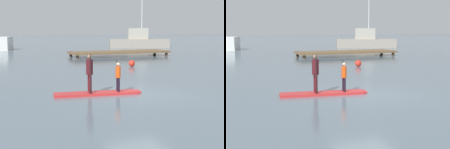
# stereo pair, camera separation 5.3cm
# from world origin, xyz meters

# --- Properties ---
(ground_plane) EXTENTS (240.00, 240.00, 0.00)m
(ground_plane) POSITION_xyz_m (0.00, 0.00, 0.00)
(ground_plane) COLOR slate
(paddleboard_near) EXTENTS (3.59, 1.19, 0.10)m
(paddleboard_near) POSITION_xyz_m (-1.65, 0.54, 0.05)
(paddleboard_near) COLOR red
(paddleboard_near) RESTS_ON ground
(paddler_adult) EXTENTS (0.31, 0.49, 1.58)m
(paddler_adult) POSITION_xyz_m (-1.98, 0.59, 0.98)
(paddler_adult) COLOR #4C1419
(paddler_adult) RESTS_ON paddleboard_near
(paddler_child_solo) EXTENTS (0.24, 0.41, 1.26)m
(paddler_child_solo) POSITION_xyz_m (-0.81, 0.42, 0.77)
(paddler_child_solo) COLOR black
(paddler_child_solo) RESTS_ON paddleboard_near
(fishing_boat_green_midground) EXTENTS (8.57, 4.83, 8.04)m
(fishing_boat_green_midground) POSITION_xyz_m (14.81, 29.51, 0.91)
(fishing_boat_green_midground) COLOR #9E9384
(fishing_boat_green_midground) RESTS_ON ground
(floating_dock) EXTENTS (9.67, 2.92, 0.50)m
(floating_dock) POSITION_xyz_m (6.45, 17.03, 0.41)
(floating_dock) COLOR brown
(floating_dock) RESTS_ON ground
(mooring_buoy_mid) EXTENTS (0.46, 0.46, 0.46)m
(mooring_buoy_mid) POSITION_xyz_m (3.87, 8.90, 0.23)
(mooring_buoy_mid) COLOR red
(mooring_buoy_mid) RESTS_ON ground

